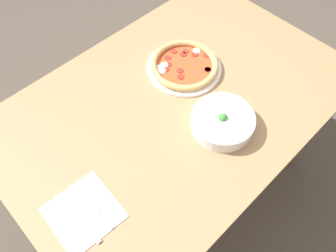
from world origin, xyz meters
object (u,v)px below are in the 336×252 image
object	(u,v)px
bowl	(223,121)
knife	(75,216)
fork	(91,205)
pizza	(184,66)

from	to	relation	value
bowl	knife	bearing A→B (deg)	-9.34
fork	knife	distance (m)	0.05
bowl	pizza	bearing A→B (deg)	-109.41
pizza	fork	world-z (taller)	pizza
pizza	knife	distance (m)	0.69
pizza	bowl	size ratio (longest dim) A/B	1.33
pizza	fork	size ratio (longest dim) A/B	1.51
bowl	fork	world-z (taller)	bowl
pizza	bowl	bearing A→B (deg)	70.59
bowl	fork	xyz separation A→B (m)	(0.51, -0.09, -0.03)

